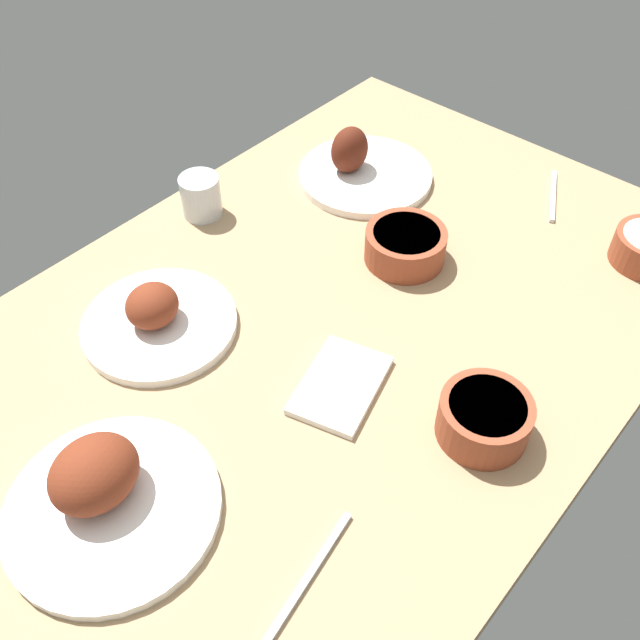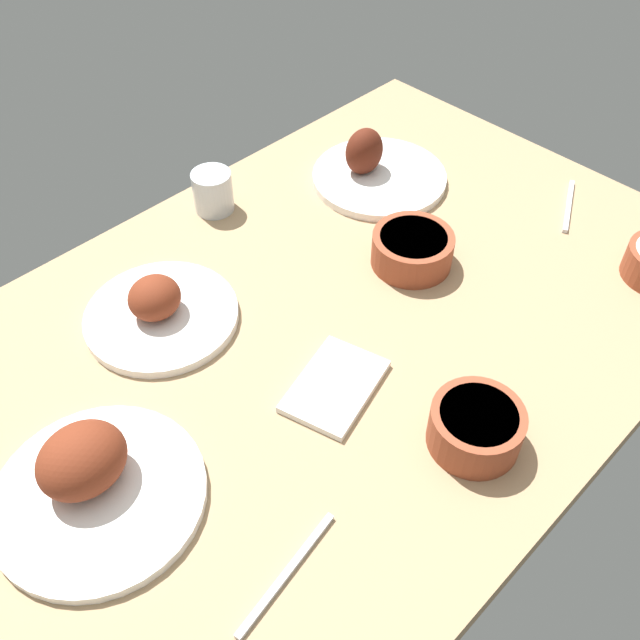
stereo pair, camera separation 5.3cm
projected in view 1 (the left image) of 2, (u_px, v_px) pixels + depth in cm
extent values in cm
cube|color=tan|center=(320.00, 337.00, 115.52)|extent=(140.00, 90.00, 4.00)
cylinder|color=white|center=(365.00, 175.00, 141.51)|extent=(26.48, 26.48, 1.60)
ellipsoid|color=#511E11|center=(350.00, 150.00, 138.63)|extent=(8.17, 6.56, 9.36)
cylinder|color=white|center=(160.00, 324.00, 113.64)|extent=(24.77, 24.77, 1.60)
ellipsoid|color=maroon|center=(152.00, 306.00, 110.83)|extent=(8.53, 7.91, 6.99)
cylinder|color=white|center=(113.00, 509.00, 91.28)|extent=(27.97, 27.97, 1.60)
ellipsoid|color=maroon|center=(94.00, 474.00, 89.18)|extent=(11.86, 10.19, 9.04)
cylinder|color=brown|center=(404.00, 245.00, 123.63)|extent=(14.12, 14.12, 5.93)
cylinder|color=#DBCC7A|center=(405.00, 234.00, 121.84)|extent=(11.57, 11.57, 1.00)
cylinder|color=brown|center=(485.00, 418.00, 98.14)|extent=(12.95, 12.95, 6.43)
cylinder|color=#D6BC70|center=(488.00, 406.00, 96.17)|extent=(10.62, 10.62, 1.00)
cylinder|color=silver|center=(201.00, 196.00, 131.66)|extent=(7.46, 7.46, 7.87)
cube|color=white|center=(340.00, 385.00, 105.41)|extent=(18.27, 14.67, 1.20)
cube|color=silver|center=(553.00, 196.00, 137.56)|extent=(14.77, 8.14, 0.80)
cube|color=silver|center=(310.00, 575.00, 85.74)|extent=(18.57, 4.03, 0.80)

